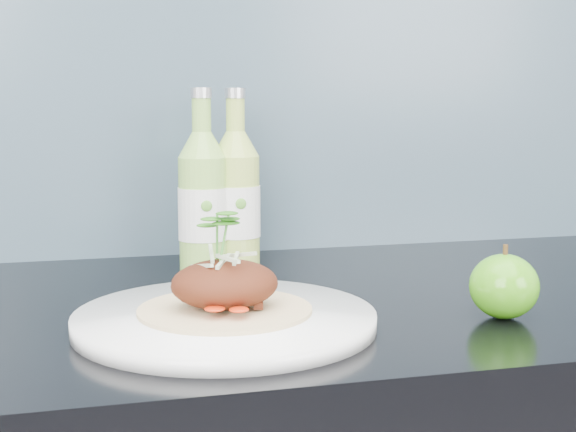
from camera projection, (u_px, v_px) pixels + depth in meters
name	position (u px, v px, depth m)	size (l,w,h in m)	color
subway_backsplash	(249.00, 12.00, 1.16)	(4.00, 0.02, 0.70)	#7299B3
dinner_plate	(225.00, 319.00, 0.79)	(0.39, 0.39, 0.02)	white
pork_taco	(225.00, 282.00, 0.78)	(0.17, 0.17, 0.10)	tan
green_apple	(504.00, 286.00, 0.82)	(0.09, 0.09, 0.08)	#34920F
cider_bottle_left	(203.00, 201.00, 1.06)	(0.07, 0.07, 0.24)	#8CC451
cider_bottle_right	(236.00, 199.00, 1.08)	(0.07, 0.07, 0.24)	#ADC954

